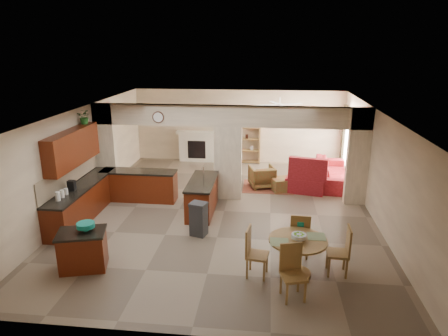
# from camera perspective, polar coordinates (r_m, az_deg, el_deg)

# --- Properties ---
(floor) EXTENTS (10.00, 10.00, 0.00)m
(floor) POSITION_cam_1_polar(r_m,az_deg,el_deg) (11.19, 0.04, -6.16)
(floor) COLOR #776652
(floor) RESTS_ON ground
(ceiling) EXTENTS (10.00, 10.00, 0.00)m
(ceiling) POSITION_cam_1_polar(r_m,az_deg,el_deg) (10.40, 0.04, 8.13)
(ceiling) COLOR white
(ceiling) RESTS_ON wall_back
(wall_back) EXTENTS (8.00, 0.00, 8.00)m
(wall_back) POSITION_cam_1_polar(r_m,az_deg,el_deg) (15.55, 2.05, 5.97)
(wall_back) COLOR beige
(wall_back) RESTS_ON floor
(wall_front) EXTENTS (8.00, 0.00, 8.00)m
(wall_front) POSITION_cam_1_polar(r_m,az_deg,el_deg) (6.14, -5.15, -12.66)
(wall_front) COLOR beige
(wall_front) RESTS_ON floor
(wall_left) EXTENTS (0.00, 10.00, 10.00)m
(wall_left) POSITION_cam_1_polar(r_m,az_deg,el_deg) (11.82, -19.63, 1.29)
(wall_left) COLOR beige
(wall_left) RESTS_ON floor
(wall_right) EXTENTS (0.00, 10.00, 10.00)m
(wall_right) POSITION_cam_1_polar(r_m,az_deg,el_deg) (11.04, 21.15, 0.03)
(wall_right) COLOR beige
(wall_right) RESTS_ON floor
(partition_left_pier) EXTENTS (0.60, 0.25, 2.80)m
(partition_left_pier) POSITION_cam_1_polar(r_m,az_deg,el_deg) (12.57, -16.47, 2.51)
(partition_left_pier) COLOR beige
(partition_left_pier) RESTS_ON floor
(partition_center_pier) EXTENTS (0.80, 0.25, 2.20)m
(partition_center_pier) POSITION_cam_1_polar(r_m,az_deg,el_deg) (11.75, 0.57, 0.71)
(partition_center_pier) COLOR beige
(partition_center_pier) RESTS_ON floor
(partition_right_pier) EXTENTS (0.60, 0.25, 2.80)m
(partition_right_pier) POSITION_cam_1_polar(r_m,az_deg,el_deg) (11.90, 18.60, 1.50)
(partition_right_pier) COLOR beige
(partition_right_pier) RESTS_ON floor
(partition_header) EXTENTS (8.00, 0.25, 0.60)m
(partition_header) POSITION_cam_1_polar(r_m,az_deg,el_deg) (11.43, 0.59, 7.45)
(partition_header) COLOR beige
(partition_header) RESTS_ON partition_center_pier
(kitchen_counter) EXTENTS (2.52, 3.29, 1.48)m
(kitchen_counter) POSITION_cam_1_polar(r_m,az_deg,el_deg) (11.59, -16.38, -3.59)
(kitchen_counter) COLOR #4A1608
(kitchen_counter) RESTS_ON floor
(upper_cabinets) EXTENTS (0.35, 2.40, 0.90)m
(upper_cabinets) POSITION_cam_1_polar(r_m,az_deg,el_deg) (10.92, -20.82, 2.72)
(upper_cabinets) COLOR #4A1608
(upper_cabinets) RESTS_ON wall_left
(peninsula) EXTENTS (0.70, 1.85, 0.91)m
(peninsula) POSITION_cam_1_polar(r_m,az_deg,el_deg) (10.99, -3.14, -4.06)
(peninsula) COLOR #4A1608
(peninsula) RESTS_ON floor
(wall_clock) EXTENTS (0.34, 0.03, 0.34)m
(wall_clock) POSITION_cam_1_polar(r_m,az_deg,el_deg) (11.66, -9.39, 7.16)
(wall_clock) COLOR #472217
(wall_clock) RESTS_ON partition_header
(rug) EXTENTS (1.60, 1.30, 0.01)m
(rug) POSITION_cam_1_polar(r_m,az_deg,el_deg) (13.09, 6.28, -2.69)
(rug) COLOR brown
(rug) RESTS_ON floor
(fireplace) EXTENTS (1.60, 0.35, 1.20)m
(fireplace) POSITION_cam_1_polar(r_m,az_deg,el_deg) (15.76, -3.85, 3.16)
(fireplace) COLOR silver
(fireplace) RESTS_ON floor
(shelving_unit) EXTENTS (1.00, 0.32, 1.80)m
(shelving_unit) POSITION_cam_1_polar(r_m,az_deg,el_deg) (15.46, 3.28, 3.98)
(shelving_unit) COLOR brown
(shelving_unit) RESTS_ON floor
(window_a) EXTENTS (0.02, 0.90, 1.90)m
(window_a) POSITION_cam_1_polar(r_m,az_deg,el_deg) (13.24, 18.53, 2.15)
(window_a) COLOR white
(window_a) RESTS_ON wall_right
(window_b) EXTENTS (0.02, 0.90, 1.90)m
(window_b) POSITION_cam_1_polar(r_m,az_deg,el_deg) (14.85, 17.23, 3.86)
(window_b) COLOR white
(window_b) RESTS_ON wall_right
(glazed_door) EXTENTS (0.02, 0.70, 2.10)m
(glazed_door) POSITION_cam_1_polar(r_m,az_deg,el_deg) (14.08, 17.79, 2.46)
(glazed_door) COLOR white
(glazed_door) RESTS_ON wall_right
(drape_a_left) EXTENTS (0.10, 0.28, 2.30)m
(drape_a_left) POSITION_cam_1_polar(r_m,az_deg,el_deg) (12.66, 18.90, 1.45)
(drape_a_left) COLOR #3E2018
(drape_a_left) RESTS_ON wall_right
(drape_a_right) EXTENTS (0.10, 0.28, 2.30)m
(drape_a_right) POSITION_cam_1_polar(r_m,az_deg,el_deg) (13.80, 17.88, 2.81)
(drape_a_right) COLOR #3E2018
(drape_a_right) RESTS_ON wall_right
(drape_b_left) EXTENTS (0.10, 0.28, 2.30)m
(drape_b_left) POSITION_cam_1_polar(r_m,az_deg,el_deg) (14.27, 17.50, 3.31)
(drape_b_left) COLOR #3E2018
(drape_b_left) RESTS_ON wall_right
(drape_b_right) EXTENTS (0.10, 0.28, 2.30)m
(drape_b_right) POSITION_cam_1_polar(r_m,az_deg,el_deg) (15.42, 16.69, 4.38)
(drape_b_right) COLOR #3E2018
(drape_b_right) RESTS_ON wall_right
(ceiling_fan) EXTENTS (1.00, 1.00, 0.10)m
(ceiling_fan) POSITION_cam_1_polar(r_m,az_deg,el_deg) (13.35, 7.96, 8.98)
(ceiling_fan) COLOR white
(ceiling_fan) RESTS_ON ceiling
(kitchen_island) EXTENTS (1.09, 0.90, 0.82)m
(kitchen_island) POSITION_cam_1_polar(r_m,az_deg,el_deg) (8.85, -19.50, -10.96)
(kitchen_island) COLOR #4A1608
(kitchen_island) RESTS_ON floor
(teal_bowl) EXTENTS (0.36, 0.36, 0.17)m
(teal_bowl) POSITION_cam_1_polar(r_m,az_deg,el_deg) (8.66, -19.14, -7.94)
(teal_bowl) COLOR #138270
(teal_bowl) RESTS_ON kitchen_island
(trash_can) EXTENTS (0.44, 0.40, 0.77)m
(trash_can) POSITION_cam_1_polar(r_m,az_deg,el_deg) (9.73, -3.64, -7.46)
(trash_can) COLOR #292A2C
(trash_can) RESTS_ON floor
(dining_table) EXTENTS (1.16, 1.16, 0.79)m
(dining_table) POSITION_cam_1_polar(r_m,az_deg,el_deg) (8.22, 10.43, -11.66)
(dining_table) COLOR brown
(dining_table) RESTS_ON floor
(fruit_bowl) EXTENTS (0.29, 0.29, 0.16)m
(fruit_bowl) POSITION_cam_1_polar(r_m,az_deg,el_deg) (8.01, 10.64, -9.65)
(fruit_bowl) COLOR #63C129
(fruit_bowl) RESTS_ON dining_table
(sofa) EXTENTS (2.63, 1.21, 0.75)m
(sofa) POSITION_cam_1_polar(r_m,az_deg,el_deg) (13.72, 15.14, -0.63)
(sofa) COLOR maroon
(sofa) RESTS_ON floor
(chaise) EXTENTS (1.34, 1.18, 0.47)m
(chaise) POSITION_cam_1_polar(r_m,az_deg,el_deg) (12.92, 11.57, -2.14)
(chaise) COLOR maroon
(chaise) RESTS_ON floor
(armchair) EXTENTS (0.94, 0.96, 0.71)m
(armchair) POSITION_cam_1_polar(r_m,az_deg,el_deg) (12.97, 5.43, -1.23)
(armchair) COLOR maroon
(armchair) RESTS_ON floor
(ottoman) EXTENTS (0.72, 0.72, 0.41)m
(ottoman) POSITION_cam_1_polar(r_m,az_deg,el_deg) (12.75, 8.16, -2.36)
(ottoman) COLOR maroon
(ottoman) RESTS_ON floor
(plant) EXTENTS (0.38, 0.34, 0.40)m
(plant) POSITION_cam_1_polar(r_m,az_deg,el_deg) (11.54, -19.28, 6.93)
(plant) COLOR #155118
(plant) RESTS_ON upper_cabinets
(chair_north) EXTENTS (0.44, 0.44, 1.02)m
(chair_north) POSITION_cam_1_polar(r_m,az_deg,el_deg) (8.84, 10.77, -9.24)
(chair_north) COLOR brown
(chair_north) RESTS_ON floor
(chair_east) EXTENTS (0.44, 0.44, 1.02)m
(chair_east) POSITION_cam_1_polar(r_m,az_deg,el_deg) (8.44, 16.56, -11.04)
(chair_east) COLOR brown
(chair_east) RESTS_ON floor
(chair_south) EXTENTS (0.52, 0.52, 1.02)m
(chair_south) POSITION_cam_1_polar(r_m,az_deg,el_deg) (7.57, 9.70, -14.02)
(chair_south) COLOR brown
(chair_south) RESTS_ON floor
(chair_west) EXTENTS (0.48, 0.48, 1.02)m
(chair_west) POSITION_cam_1_polar(r_m,az_deg,el_deg) (8.09, 4.20, -11.62)
(chair_west) COLOR brown
(chair_west) RESTS_ON floor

